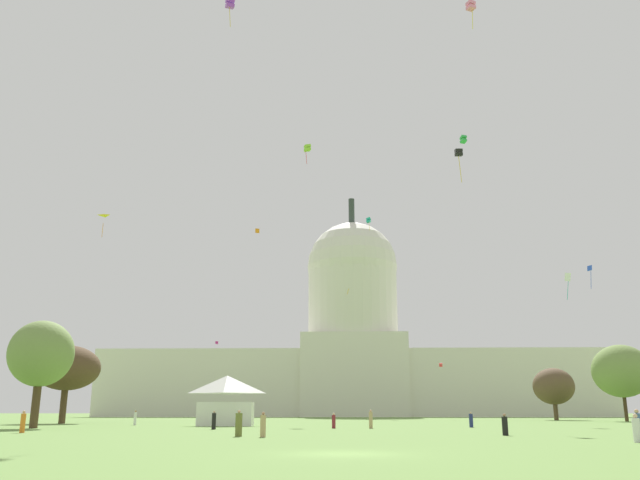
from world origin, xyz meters
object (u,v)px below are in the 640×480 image
(person_tan_lawn_far_left, at_px, (263,426))
(person_denim_near_tree_west, at_px, (638,426))
(person_maroon_front_center, at_px, (334,421))
(kite_yellow_mid, at_px, (105,221))
(person_black_edge_west, at_px, (214,421))
(kite_blue_mid, at_px, (590,271))
(tree_west_mid, at_px, (41,354))
(tree_west_near, at_px, (67,368))
(kite_magenta_low, at_px, (217,343))
(person_black_deep_crowd, at_px, (505,426))
(kite_lime_high, at_px, (307,148))
(kite_violet_high, at_px, (230,3))
(kite_gold_mid, at_px, (348,291))
(person_olive_lawn_far_right, at_px, (239,424))
(kite_green_high, at_px, (463,139))
(person_white_aisle_center, at_px, (135,418))
(person_tan_back_center, at_px, (371,420))
(tree_east_far, at_px, (621,371))
(kite_turquoise_high, at_px, (369,220))
(person_white_back_right, at_px, (637,429))
(person_orange_front_right, at_px, (23,423))
(kite_orange_high, at_px, (257,231))
(event_tent, at_px, (226,400))
(person_navy_mid_center, at_px, (471,420))
(kite_white_mid, at_px, (568,279))
(kite_red_low, at_px, (441,365))
(capitol_building, at_px, (353,352))
(tree_east_near, at_px, (554,386))
(kite_pink_high, at_px, (471,6))

(person_tan_lawn_far_left, bearing_deg, person_denim_near_tree_west, -100.26)
(person_maroon_front_center, bearing_deg, kite_yellow_mid, 25.56)
(person_black_edge_west, height_order, kite_blue_mid, kite_blue_mid)
(tree_west_mid, height_order, person_maroon_front_center, tree_west_mid)
(tree_west_near, height_order, kite_magenta_low, kite_magenta_low)
(person_black_deep_crowd, xyz_separation_m, kite_lime_high, (-17.10, 60.52, 46.64))
(kite_violet_high, height_order, kite_gold_mid, kite_violet_high)
(person_olive_lawn_far_right, relative_size, kite_green_high, 1.21)
(person_white_aisle_center, relative_size, person_tan_back_center, 0.97)
(tree_west_near, xyz_separation_m, person_denim_near_tree_west, (55.03, -49.54, -6.52))
(tree_east_far, bearing_deg, kite_turquoise_high, 125.93)
(person_white_back_right, xyz_separation_m, kite_gold_mid, (-14.02, 130.15, 31.19))
(person_tan_back_center, relative_size, kite_lime_high, 0.48)
(kite_green_high, relative_size, kite_gold_mid, 0.99)
(person_denim_near_tree_west, height_order, kite_lime_high, kite_lime_high)
(person_white_aisle_center, height_order, person_tan_back_center, person_tan_back_center)
(person_orange_front_right, xyz_separation_m, kite_orange_high, (4.78, 100.96, 43.70))
(event_tent, bearing_deg, person_black_edge_west, -88.09)
(tree_west_near, distance_m, person_navy_mid_center, 55.06)
(person_olive_lawn_far_right, relative_size, kite_gold_mid, 1.20)
(tree_west_mid, relative_size, kite_blue_mid, 2.93)
(kite_turquoise_high, relative_size, kite_lime_high, 0.98)
(tree_west_mid, xyz_separation_m, tree_west_near, (-7.40, 24.26, 0.12))
(person_white_aisle_center, relative_size, kite_white_mid, 0.39)
(kite_gold_mid, bearing_deg, person_white_back_right, -138.54)
(tree_east_far, bearing_deg, kite_lime_high, -178.39)
(person_white_back_right, bearing_deg, kite_violet_high, 63.35)
(person_olive_lawn_far_right, distance_m, kite_blue_mid, 71.01)
(person_black_edge_west, relative_size, person_tan_lawn_far_left, 1.04)
(person_black_deep_crowd, height_order, kite_turquoise_high, kite_turquoise_high)
(kite_red_low, bearing_deg, person_tan_back_center, -102.74)
(kite_turquoise_high, height_order, kite_red_low, kite_turquoise_high)
(event_tent, bearing_deg, capitol_building, 78.13)
(capitol_building, bearing_deg, person_black_edge_west, -96.96)
(capitol_building, height_order, tree_west_near, capitol_building)
(tree_west_near, height_order, kite_blue_mid, kite_blue_mid)
(person_orange_front_right, distance_m, person_olive_lawn_far_right, 19.21)
(person_white_back_right, bearing_deg, event_tent, 60.38)
(kite_lime_high, height_order, kite_violet_high, kite_violet_high)
(person_tan_back_center, bearing_deg, person_maroon_front_center, -111.74)
(tree_west_mid, xyz_separation_m, person_black_deep_crowd, (41.73, -17.67, -6.55))
(tree_east_far, bearing_deg, kite_orange_high, 146.80)
(capitol_building, relative_size, tree_east_near, 15.23)
(kite_red_low, bearing_deg, kite_violet_high, -118.08)
(person_black_deep_crowd, xyz_separation_m, kite_magenta_low, (-39.37, 98.96, 15.86))
(tree_east_far, xyz_separation_m, kite_orange_high, (-66.19, 43.31, 36.51))
(person_white_aisle_center, relative_size, kite_violet_high, 0.41)
(tree_west_near, height_order, kite_pink_high, kite_pink_high)
(person_tan_lawn_far_left, distance_m, kite_turquoise_high, 128.83)
(person_olive_lawn_far_right, distance_m, kite_pink_high, 67.54)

